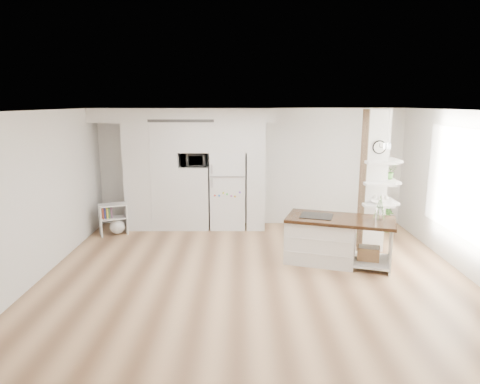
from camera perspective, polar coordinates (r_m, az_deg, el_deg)
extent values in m
cube|color=tan|center=(7.38, 1.95, -10.61)|extent=(7.00, 6.00, 0.01)
cube|color=white|center=(6.82, 2.11, 10.84)|extent=(7.00, 6.00, 0.04)
cube|color=silver|center=(9.93, 1.45, 3.34)|extent=(7.00, 0.04, 2.70)
cube|color=silver|center=(4.10, 3.44, -9.18)|extent=(7.00, 0.04, 2.70)
cube|color=silver|center=(7.70, -25.00, -0.28)|extent=(0.04, 6.00, 2.70)
cube|color=silver|center=(7.91, 28.26, -0.28)|extent=(0.04, 6.00, 2.70)
cube|color=white|center=(9.83, -11.46, 2.13)|extent=(1.20, 0.65, 2.40)
cube|color=white|center=(9.78, -6.02, -0.67)|extent=(0.65, 0.65, 1.42)
cube|color=white|center=(9.58, -6.20, 7.32)|extent=(0.65, 0.65, 0.65)
cube|color=white|center=(9.53, -1.67, 7.36)|extent=(0.85, 0.65, 0.65)
cube|color=white|center=(9.64, 2.08, 2.17)|extent=(0.40, 0.65, 2.40)
cube|color=silver|center=(9.55, -7.64, 10.13)|extent=(4.00, 0.70, 0.30)
cube|color=#262626|center=(9.22, -7.90, 9.38)|extent=(1.40, 0.04, 0.06)
cube|color=white|center=(9.70, -1.63, 0.28)|extent=(0.78, 0.66, 1.75)
cube|color=#B2B2B7|center=(9.30, -1.70, 2.07)|extent=(0.78, 0.01, 0.03)
cube|color=silver|center=(8.54, 17.37, 1.39)|extent=(0.40, 0.40, 2.70)
cube|color=tan|center=(8.48, 16.02, 1.40)|extent=(0.02, 0.40, 2.70)
cube|color=tan|center=(8.73, 16.97, 1.65)|extent=(0.40, 0.02, 2.70)
cylinder|color=black|center=(8.25, 18.07, 5.71)|extent=(0.25, 0.03, 0.25)
cylinder|color=white|center=(8.24, 18.11, 5.70)|extent=(0.21, 0.01, 0.21)
plane|color=white|center=(8.14, 27.26, 1.19)|extent=(0.00, 2.40, 2.40)
cylinder|color=white|center=(7.27, 15.63, 5.89)|extent=(0.12, 0.12, 0.10)
cube|color=white|center=(7.88, 10.74, -6.35)|extent=(1.38, 1.11, 0.78)
cube|color=white|center=(7.92, 17.03, -8.75)|extent=(0.85, 0.94, 0.04)
cube|color=white|center=(7.84, 19.43, -6.92)|extent=(0.27, 0.76, 0.78)
cube|color=#34200F|center=(7.73, 13.23, -3.59)|extent=(2.03, 1.40, 0.06)
cube|color=black|center=(7.76, 10.18, -3.15)|extent=(0.67, 0.61, 0.01)
cube|color=#A87A51|center=(7.88, 16.75, -7.82)|extent=(0.44, 0.38, 0.23)
cylinder|color=white|center=(7.77, 18.09, -2.74)|extent=(0.12, 0.12, 0.22)
cube|color=white|center=(9.65, -18.12, -3.65)|extent=(0.17, 0.31, 0.68)
cube|color=white|center=(9.72, -14.96, -3.35)|extent=(0.17, 0.31, 0.68)
cube|color=white|center=(9.61, -16.65, -1.64)|extent=(0.65, 0.54, 0.03)
cube|color=white|center=(9.68, -16.55, -3.34)|extent=(0.63, 0.52, 0.03)
sphere|color=white|center=(9.74, -16.03, -4.44)|extent=(0.33, 0.33, 0.33)
imported|color=#3B702C|center=(8.13, 14.48, -6.98)|extent=(0.32, 0.29, 0.50)
imported|color=#3B702C|center=(10.05, 18.89, -3.51)|extent=(0.38, 0.38, 0.54)
imported|color=#2D2D2D|center=(9.58, -6.16, 4.29)|extent=(0.54, 0.37, 0.30)
imported|color=#3B702C|center=(8.71, 19.33, 2.63)|extent=(0.27, 0.23, 0.30)
imported|color=white|center=(8.32, 17.82, -1.34)|extent=(0.22, 0.22, 0.05)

